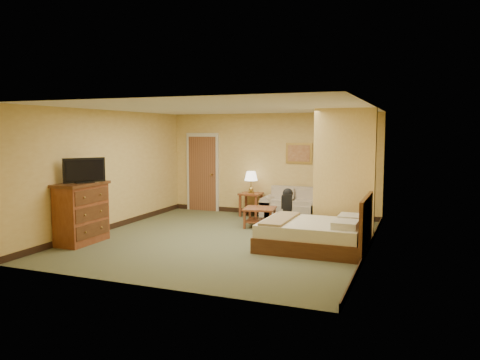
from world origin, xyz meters
The scene contains 17 objects.
floor centered at (0.00, 0.00, 0.00)m, with size 6.00×6.00×0.00m, color brown.
ceiling centered at (0.00, 0.00, 2.60)m, with size 6.00×6.00×0.00m, color white.
back_wall centered at (0.00, 3.00, 1.30)m, with size 5.50×0.02×2.60m, color #DAB25D.
left_wall centered at (-2.75, 0.00, 1.30)m, with size 0.02×6.00×2.60m, color #DAB25D.
right_wall centered at (2.75, 0.00, 1.30)m, with size 0.02×6.00×2.60m, color #DAB25D.
partition centered at (2.15, 0.93, 1.30)m, with size 1.20×0.15×2.60m, color #DAB25D.
door centered at (-1.95, 2.96, 1.03)m, with size 0.94×0.16×2.10m.
baseboard centered at (0.00, 2.99, 0.06)m, with size 5.50×0.02×0.12m, color black.
loveseat centered at (0.71, 2.57, 0.26)m, with size 1.56×0.72×0.79m.
side_table centered at (-0.44, 2.65, 0.39)m, with size 0.53×0.53×0.59m.
table_lamp centered at (-0.44, 2.65, 1.00)m, with size 0.33×0.33×0.55m.
coffee_table centered at (0.22, 1.42, 0.31)m, with size 0.77×0.77×0.44m.
wall_picture centered at (0.71, 2.97, 1.60)m, with size 0.67×0.04×0.52m.
dresser centered at (-2.47, -1.27, 0.59)m, with size 0.58×1.10×1.17m.
tv centered at (-2.38, -1.27, 1.40)m, with size 0.51×0.66×0.48m.
bed centered at (1.82, -0.10, 0.28)m, with size 1.92×1.58×1.02m.
backpack centered at (1.00, 0.93, 0.75)m, with size 0.23×0.30×0.47m.
Camera 1 is at (3.59, -8.41, 2.15)m, focal length 35.00 mm.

